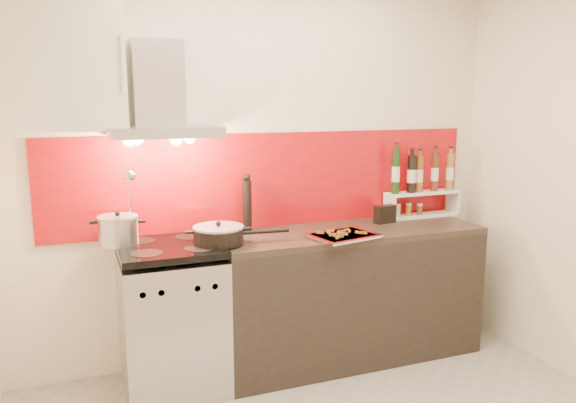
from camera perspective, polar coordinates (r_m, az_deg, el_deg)
name	(u,v)px	position (r m, az deg, el deg)	size (l,w,h in m)	color
back_wall	(264,168)	(3.80, -2.44, 3.39)	(3.40, 0.02, 2.60)	silver
backsplash	(272,180)	(3.82, -1.66, 2.21)	(3.00, 0.02, 0.64)	#9C0817
range_stove	(173,319)	(3.57, -11.64, -11.61)	(0.60, 0.60, 0.91)	#B7B7BA
counter	(348,293)	(3.92, 6.12, -9.23)	(1.80, 0.60, 0.90)	black
range_hood	(160,103)	(3.45, -12.86, 9.78)	(0.62, 0.50, 0.61)	#B7B7BA
upper_cabinet	(57,65)	(3.41, -22.39, 12.74)	(0.70, 0.35, 0.72)	beige
stock_pot	(118,230)	(3.48, -16.86, -2.80)	(0.24, 0.24, 0.20)	#B7B7BA
saute_pan	(220,235)	(3.39, -6.96, -3.37)	(0.59, 0.30, 0.14)	black
utensil_jar	(130,224)	(3.45, -15.74, -2.18)	(0.10, 0.15, 0.46)	silver
pepper_mill	(247,204)	(3.69, -4.19, -0.21)	(0.06, 0.06, 0.38)	black
step_shelf	(421,187)	(4.25, 13.36, 1.40)	(0.57, 0.16, 0.50)	white
caddy_box	(385,214)	(4.01, 9.81, -1.31)	(0.16, 0.07, 0.13)	black
baking_tray	(343,235)	(3.56, 5.60, -3.45)	(0.46, 0.39, 0.03)	silver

